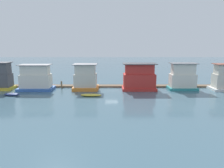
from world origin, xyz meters
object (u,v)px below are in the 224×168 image
(dinghy_yellow, at_px, (92,95))
(mooring_post_near_left, at_px, (62,84))
(houseboat_red, at_px, (140,78))
(mooring_post_centre, at_px, (194,84))
(houseboat_blue, at_px, (36,79))
(dinghy_navy, at_px, (12,94))
(houseboat_teal, at_px, (183,78))
(mooring_post_near_right, at_px, (62,85))
(houseboat_orange, at_px, (86,78))

(dinghy_yellow, height_order, mooring_post_near_left, mooring_post_near_left)
(houseboat_red, distance_m, mooring_post_centre, 12.04)
(houseboat_blue, xyz_separation_m, dinghy_yellow, (11.57, -5.22, -2.08))
(dinghy_navy, xyz_separation_m, mooring_post_near_left, (7.42, 6.84, 0.49))
(houseboat_red, height_order, houseboat_teal, houseboat_teal)
(dinghy_navy, distance_m, mooring_post_near_left, 10.10)
(houseboat_teal, distance_m, mooring_post_centre, 3.67)
(dinghy_navy, bearing_deg, mooring_post_near_left, 42.68)
(dinghy_navy, bearing_deg, mooring_post_centre, 10.95)
(houseboat_teal, xyz_separation_m, mooring_post_centre, (2.94, 1.56, -1.56))
(houseboat_teal, height_order, mooring_post_centre, houseboat_teal)
(mooring_post_near_right, distance_m, mooring_post_centre, 27.89)
(mooring_post_near_right, bearing_deg, dinghy_navy, -137.52)
(houseboat_red, bearing_deg, houseboat_blue, -179.44)
(mooring_post_centre, bearing_deg, dinghy_yellow, -160.85)
(mooring_post_near_left, height_order, mooring_post_centre, mooring_post_centre)
(dinghy_yellow, bearing_deg, mooring_post_near_left, 133.77)
(houseboat_blue, distance_m, houseboat_teal, 29.61)
(mooring_post_centre, bearing_deg, houseboat_teal, -151.96)
(dinghy_navy, relative_size, dinghy_yellow, 0.84)
(houseboat_orange, bearing_deg, dinghy_navy, -158.52)
(houseboat_blue, xyz_separation_m, dinghy_navy, (-2.82, -4.78, -2.04))
(mooring_post_centre, bearing_deg, mooring_post_near_right, 180.00)
(dinghy_yellow, distance_m, mooring_post_centre, 22.20)
(houseboat_blue, relative_size, mooring_post_near_left, 4.85)
(houseboat_teal, distance_m, dinghy_yellow, 19.05)
(houseboat_teal, height_order, mooring_post_near_right, houseboat_teal)
(dinghy_navy, xyz_separation_m, mooring_post_centre, (35.36, 6.84, 0.63))
(dinghy_navy, bearing_deg, dinghy_yellow, -1.76)
(houseboat_orange, relative_size, houseboat_teal, 0.92)
(houseboat_red, bearing_deg, houseboat_orange, 179.79)
(mooring_post_near_left, relative_size, mooring_post_centre, 0.83)
(houseboat_teal, relative_size, mooring_post_near_left, 3.98)
(houseboat_teal, xyz_separation_m, dinghy_navy, (-32.42, -5.28, -2.19))
(houseboat_blue, distance_m, houseboat_red, 20.75)
(dinghy_yellow, distance_m, mooring_post_near_left, 10.10)
(mooring_post_near_right, bearing_deg, mooring_post_centre, 0.00)
(houseboat_orange, distance_m, mooring_post_near_left, 5.89)
(mooring_post_near_right, xyz_separation_m, mooring_post_centre, (27.89, 0.00, 0.19))
(dinghy_yellow, bearing_deg, houseboat_teal, 17.59)
(houseboat_orange, relative_size, dinghy_navy, 1.64)
(houseboat_red, relative_size, houseboat_teal, 1.19)
(houseboat_red, bearing_deg, dinghy_yellow, -149.40)
(houseboat_red, xyz_separation_m, mooring_post_near_right, (-16.10, 1.85, -1.77))
(houseboat_blue, bearing_deg, mooring_post_centre, 3.62)
(mooring_post_near_right, height_order, mooring_post_centre, mooring_post_centre)
(houseboat_blue, relative_size, houseboat_teal, 1.22)
(dinghy_yellow, xyz_separation_m, mooring_post_centre, (20.97, 7.28, 0.66))
(houseboat_blue, xyz_separation_m, mooring_post_near_right, (4.65, 2.06, -1.60))
(houseboat_teal, relative_size, dinghy_yellow, 1.49)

